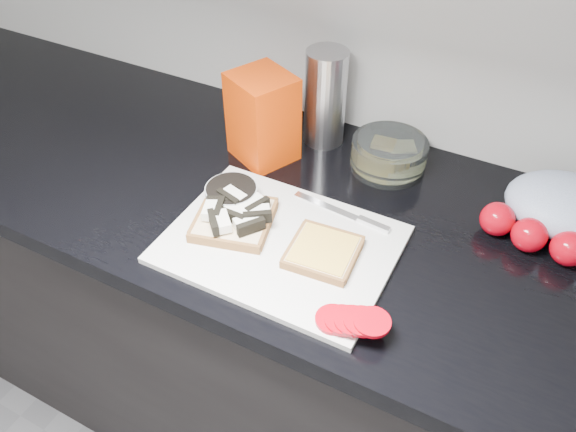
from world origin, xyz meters
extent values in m
cube|color=black|center=(0.00, 1.20, 0.43)|extent=(3.50, 0.60, 0.86)
cube|color=black|center=(0.00, 1.20, 0.88)|extent=(3.50, 0.64, 0.04)
cube|color=silver|center=(-0.08, 1.07, 0.91)|extent=(0.40, 0.30, 0.01)
cube|color=beige|center=(-0.18, 1.08, 0.92)|extent=(0.16, 0.16, 0.02)
cube|color=white|center=(-0.22, 1.10, 0.94)|extent=(0.05, 0.05, 0.02)
cube|color=black|center=(-0.22, 1.10, 0.94)|extent=(0.05, 0.03, 0.02)
cube|color=white|center=(-0.20, 1.11, 0.94)|extent=(0.05, 0.04, 0.02)
cube|color=black|center=(-0.20, 1.11, 0.94)|extent=(0.05, 0.02, 0.02)
cube|color=white|center=(-0.16, 1.11, 0.94)|extent=(0.04, 0.05, 0.02)
cube|color=black|center=(-0.16, 1.11, 0.94)|extent=(0.03, 0.05, 0.02)
cube|color=white|center=(-0.22, 1.06, 0.94)|extent=(0.04, 0.05, 0.02)
cube|color=black|center=(-0.22, 1.06, 0.94)|extent=(0.03, 0.05, 0.02)
cube|color=white|center=(-0.18, 1.08, 0.94)|extent=(0.05, 0.03, 0.02)
cube|color=black|center=(-0.18, 1.08, 0.94)|extent=(0.05, 0.01, 0.02)
cube|color=white|center=(-0.14, 1.06, 0.94)|extent=(0.05, 0.05, 0.02)
cube|color=black|center=(-0.14, 1.06, 0.94)|extent=(0.04, 0.05, 0.02)
cube|color=white|center=(-0.18, 1.04, 0.94)|extent=(0.05, 0.05, 0.02)
cube|color=black|center=(-0.18, 1.04, 0.94)|extent=(0.04, 0.04, 0.02)
cube|color=white|center=(-0.14, 1.09, 0.94)|extent=(0.05, 0.05, 0.02)
cube|color=black|center=(-0.14, 1.09, 0.94)|extent=(0.05, 0.04, 0.02)
cube|color=beige|center=(0.00, 1.08, 0.92)|extent=(0.12, 0.12, 0.02)
cube|color=gold|center=(0.00, 1.08, 0.93)|extent=(0.11, 0.11, 0.00)
cylinder|color=#B30412|center=(0.07, 0.96, 0.92)|extent=(0.08, 0.08, 0.01)
cylinder|color=#B30412|center=(0.09, 0.96, 0.92)|extent=(0.07, 0.07, 0.01)
cylinder|color=#B30412|center=(0.10, 0.96, 0.92)|extent=(0.07, 0.07, 0.01)
cylinder|color=#B30412|center=(0.12, 0.96, 0.93)|extent=(0.06, 0.06, 0.01)
cylinder|color=#B30412|center=(0.13, 0.97, 0.93)|extent=(0.06, 0.06, 0.01)
cube|color=silver|center=(-0.05, 1.20, 0.91)|extent=(0.14, 0.03, 0.00)
cube|color=silver|center=(0.05, 1.19, 0.92)|extent=(0.06, 0.02, 0.01)
cylinder|color=#B0B5B6|center=(-0.22, 1.12, 0.92)|extent=(0.10, 0.10, 0.05)
cylinder|color=black|center=(-0.22, 1.12, 0.95)|extent=(0.10, 0.10, 0.01)
cylinder|color=silver|center=(-0.23, 1.31, 0.90)|extent=(0.11, 0.11, 0.01)
cylinder|color=silver|center=(0.00, 1.38, 0.93)|extent=(0.16, 0.16, 0.07)
cube|color=gold|center=(-0.01, 1.38, 0.93)|extent=(0.05, 0.04, 0.03)
cube|color=#E5D889|center=(0.03, 1.39, 0.92)|extent=(0.07, 0.06, 0.01)
cube|color=#DA4403|center=(-0.25, 1.30, 0.99)|extent=(0.16, 0.15, 0.19)
cylinder|color=#ADADB2|center=(-0.16, 1.41, 1.01)|extent=(0.09, 0.09, 0.21)
ellipsoid|color=silver|center=(0.35, 1.36, 0.95)|extent=(0.24, 0.20, 0.09)
sphere|color=#B30412|center=(0.31, 1.27, 0.93)|extent=(0.06, 0.06, 0.06)
sphere|color=#B30412|center=(0.37, 1.27, 0.93)|extent=(0.06, 0.06, 0.06)
sphere|color=#B30412|center=(0.25, 1.29, 0.93)|extent=(0.06, 0.06, 0.06)
camera|label=1|loc=(0.26, 0.45, 1.62)|focal=35.00mm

